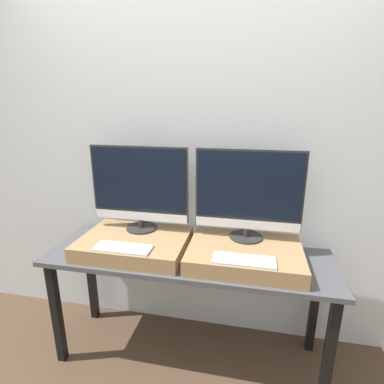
{
  "coord_description": "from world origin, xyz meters",
  "views": [
    {
      "loc": [
        0.36,
        -1.35,
        1.66
      ],
      "look_at": [
        0.0,
        0.4,
        1.13
      ],
      "focal_mm": 28.0,
      "sensor_mm": 36.0,
      "label": 1
    }
  ],
  "objects_px": {
    "monitor_left": "(140,187)",
    "monitor_right": "(248,193)",
    "keyboard_left": "(123,248)",
    "keyboard_right": "(244,260)"
  },
  "relations": [
    {
      "from": "monitor_left",
      "to": "monitor_right",
      "type": "relative_size",
      "value": 1.0
    },
    {
      "from": "keyboard_left",
      "to": "monitor_right",
      "type": "relative_size",
      "value": 0.52
    },
    {
      "from": "monitor_right",
      "to": "keyboard_right",
      "type": "relative_size",
      "value": 1.92
    },
    {
      "from": "monitor_left",
      "to": "keyboard_right",
      "type": "relative_size",
      "value": 1.92
    },
    {
      "from": "monitor_left",
      "to": "keyboard_left",
      "type": "distance_m",
      "value": 0.41
    },
    {
      "from": "keyboard_right",
      "to": "monitor_left",
      "type": "bearing_deg",
      "value": 156.68
    },
    {
      "from": "keyboard_left",
      "to": "keyboard_right",
      "type": "distance_m",
      "value": 0.69
    },
    {
      "from": "monitor_left",
      "to": "monitor_right",
      "type": "bearing_deg",
      "value": 0.0
    },
    {
      "from": "monitor_left",
      "to": "monitor_right",
      "type": "distance_m",
      "value": 0.69
    },
    {
      "from": "keyboard_left",
      "to": "keyboard_right",
      "type": "xyz_separation_m",
      "value": [
        0.69,
        0.0,
        0.0
      ]
    }
  ]
}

